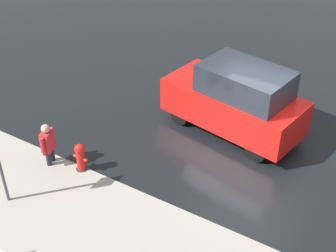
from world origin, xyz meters
TOP-DOWN VIEW (x-y plane):
  - ground_plane at (0.00, 0.00)m, footprint 60.00×60.00m
  - moving_hatchback at (0.92, -0.94)m, footprint 4.13×2.33m
  - fire_hydrant at (3.47, 2.68)m, footprint 0.42×0.31m
  - pedestrian at (4.31, 2.90)m, footprint 0.32×0.55m

SIDE VIEW (x-z plane):
  - ground_plane at x=0.00m, z-range 0.00..0.00m
  - fire_hydrant at x=3.47m, z-range 0.00..0.80m
  - pedestrian at x=4.31m, z-range 0.07..1.29m
  - moving_hatchback at x=0.92m, z-range 0.00..2.06m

